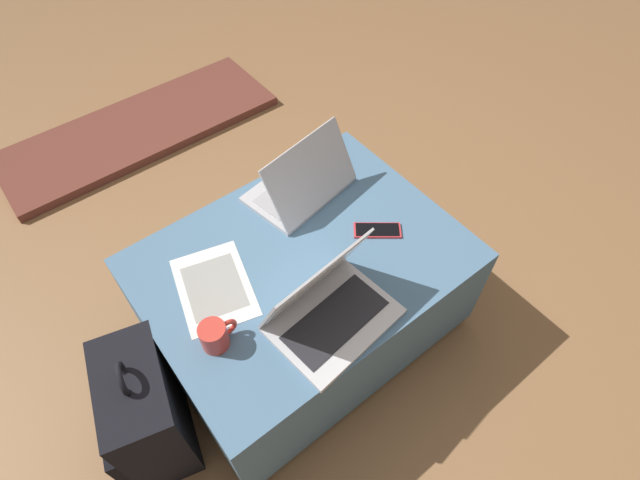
{
  "coord_description": "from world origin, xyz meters",
  "views": [
    {
      "loc": [
        -0.53,
        -0.76,
        1.72
      ],
      "look_at": [
        0.05,
        -0.03,
        0.52
      ],
      "focal_mm": 28.0,
      "sensor_mm": 36.0,
      "label": 1
    }
  ],
  "objects_px": {
    "laptop_far": "(302,184)",
    "coffee_mug": "(215,336)",
    "laptop_near": "(327,307)",
    "paper_sheet": "(214,287)",
    "cell_phone": "(377,230)",
    "backpack": "(145,413)"
  },
  "relations": [
    {
      "from": "laptop_far",
      "to": "coffee_mug",
      "type": "bearing_deg",
      "value": 20.2
    },
    {
      "from": "laptop_far",
      "to": "laptop_near",
      "type": "bearing_deg",
      "value": 51.3
    },
    {
      "from": "laptop_near",
      "to": "paper_sheet",
      "type": "distance_m",
      "value": 0.36
    },
    {
      "from": "paper_sheet",
      "to": "laptop_near",
      "type": "bearing_deg",
      "value": -38.82
    },
    {
      "from": "cell_phone",
      "to": "paper_sheet",
      "type": "distance_m",
      "value": 0.55
    },
    {
      "from": "backpack",
      "to": "coffee_mug",
      "type": "relative_size",
      "value": 4.57
    },
    {
      "from": "laptop_near",
      "to": "paper_sheet",
      "type": "height_order",
      "value": "laptop_near"
    },
    {
      "from": "cell_phone",
      "to": "paper_sheet",
      "type": "bearing_deg",
      "value": 113.39
    },
    {
      "from": "cell_phone",
      "to": "coffee_mug",
      "type": "relative_size",
      "value": 1.43
    },
    {
      "from": "laptop_near",
      "to": "paper_sheet",
      "type": "bearing_deg",
      "value": 119.78
    },
    {
      "from": "laptop_far",
      "to": "coffee_mug",
      "type": "xyz_separation_m",
      "value": [
        -0.53,
        -0.31,
        -0.0
      ]
    },
    {
      "from": "paper_sheet",
      "to": "backpack",
      "type": "bearing_deg",
      "value": -147.14
    },
    {
      "from": "laptop_far",
      "to": "coffee_mug",
      "type": "relative_size",
      "value": 3.44
    },
    {
      "from": "paper_sheet",
      "to": "cell_phone",
      "type": "bearing_deg",
      "value": 0.4
    },
    {
      "from": "backpack",
      "to": "cell_phone",
      "type": "bearing_deg",
      "value": 102.75
    },
    {
      "from": "laptop_far",
      "to": "backpack",
      "type": "relative_size",
      "value": 0.75
    },
    {
      "from": "cell_phone",
      "to": "coffee_mug",
      "type": "height_order",
      "value": "coffee_mug"
    },
    {
      "from": "coffee_mug",
      "to": "paper_sheet",
      "type": "bearing_deg",
      "value": 62.34
    },
    {
      "from": "laptop_near",
      "to": "cell_phone",
      "type": "relative_size",
      "value": 2.34
    },
    {
      "from": "laptop_near",
      "to": "backpack",
      "type": "distance_m",
      "value": 0.65
    },
    {
      "from": "laptop_far",
      "to": "paper_sheet",
      "type": "bearing_deg",
      "value": 7.94
    },
    {
      "from": "laptop_far",
      "to": "backpack",
      "type": "bearing_deg",
      "value": 7.72
    }
  ]
}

